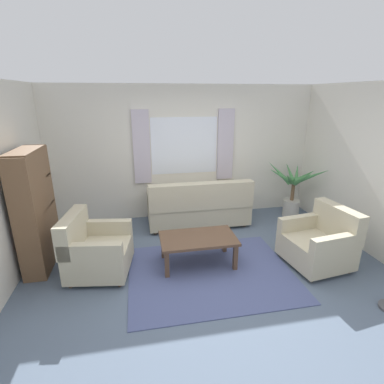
% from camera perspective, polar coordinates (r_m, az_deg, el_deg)
% --- Properties ---
extents(ground_plane, '(6.24, 6.24, 0.00)m').
position_cam_1_polar(ground_plane, '(4.32, 3.63, -15.47)').
color(ground_plane, slate).
extents(wall_back, '(5.32, 0.12, 2.60)m').
position_cam_1_polar(wall_back, '(5.90, -1.60, 7.65)').
color(wall_back, silver).
rests_on(wall_back, ground_plane).
extents(window_with_curtains, '(1.98, 0.07, 1.40)m').
position_cam_1_polar(window_with_curtains, '(5.79, -1.48, 8.95)').
color(window_with_curtains, white).
extents(area_rug, '(2.28, 1.80, 0.01)m').
position_cam_1_polar(area_rug, '(4.31, 3.63, -15.41)').
color(area_rug, '#4C5684').
rests_on(area_rug, ground_plane).
extents(couch, '(1.90, 0.82, 0.92)m').
position_cam_1_polar(couch, '(5.58, 1.32, -2.96)').
color(couch, '#BCB293').
rests_on(couch, ground_plane).
extents(armchair_left, '(0.94, 0.95, 0.88)m').
position_cam_1_polar(armchair_left, '(4.36, -18.41, -10.64)').
color(armchair_left, '#BCB293').
rests_on(armchair_left, ground_plane).
extents(armchair_right, '(0.92, 0.94, 0.88)m').
position_cam_1_polar(armchair_right, '(4.73, 23.67, -8.95)').
color(armchair_right, '#BCB293').
rests_on(armchair_right, ground_plane).
extents(coffee_table, '(1.10, 0.64, 0.44)m').
position_cam_1_polar(coffee_table, '(4.33, 1.19, -9.44)').
color(coffee_table, brown).
rests_on(coffee_table, ground_plane).
extents(potted_plant, '(1.02, 1.13, 1.14)m').
position_cam_1_polar(potted_plant, '(6.26, 19.07, 0.27)').
color(potted_plant, '#B7B2A8').
rests_on(potted_plant, ground_plane).
extents(bookshelf, '(0.30, 0.94, 1.72)m').
position_cam_1_polar(bookshelf, '(4.70, -27.68, -4.16)').
color(bookshelf, brown).
rests_on(bookshelf, ground_plane).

